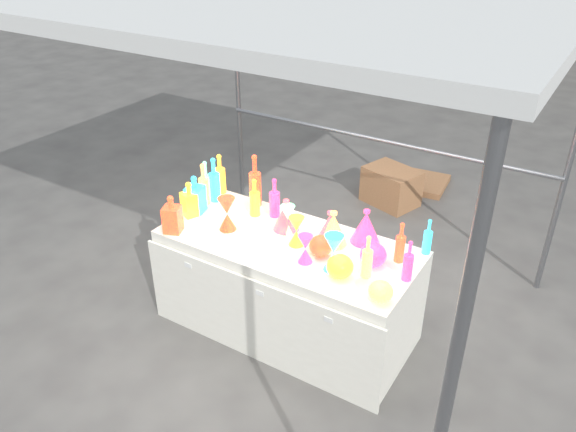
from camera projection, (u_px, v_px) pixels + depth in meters
The scene contains 31 objects.
ground at pixel (288, 325), 4.24m from camera, with size 80.00×80.00×0.00m, color slate.
display_table at pixel (287, 286), 4.04m from camera, with size 1.84×0.83×0.75m.
cardboard_box_closed at pixel (391, 186), 5.85m from camera, with size 0.53×0.39×0.39m, color #B0794F.
cardboard_box_flat at pixel (410, 180), 6.34m from camera, with size 0.79×0.56×0.07m, color #B0794F.
bottle_0 at pixel (220, 174), 4.43m from camera, with size 0.08×0.08×0.33m, color red, non-canonical shape.
bottle_1 at pixel (214, 179), 4.30m from camera, with size 0.08×0.08×0.36m, color #1D921A, non-canonical shape.
bottle_2 at pixel (255, 180), 4.23m from camera, with size 0.09×0.09×0.42m, color orange, non-canonical shape.
bottle_3 at pixel (274, 197), 4.10m from camera, with size 0.08×0.08×0.31m, color #1B42A2, non-canonical shape.
bottle_4 at pixel (204, 184), 4.26m from camera, with size 0.08×0.08×0.34m, color #127661, non-canonical shape.
bottle_5 at pixel (206, 181), 4.30m from camera, with size 0.07×0.07×0.34m, color #DA2B86, non-canonical shape.
bottle_6 at pixel (255, 197), 4.12m from camera, with size 0.08×0.08×0.30m, color red, non-canonical shape.
decanter_0 at pixel (190, 199), 4.12m from camera, with size 0.11×0.11×0.27m, color red, non-canonical shape.
decanter_1 at pixel (172, 214), 3.91m from camera, with size 0.12×0.12×0.28m, color orange, non-canonical shape.
decanter_2 at pixel (195, 194), 4.16m from camera, with size 0.13×0.13×0.29m, color #1D921A, non-canonical shape.
hourglass_0 at pixel (227, 214), 3.95m from camera, with size 0.12×0.12×0.25m, color orange, non-canonical shape.
hourglass_1 at pixel (305, 249), 3.60m from camera, with size 0.10×0.10×0.20m, color #1B42A2, non-canonical shape.
hourglass_3 at pixel (288, 219), 3.92m from camera, with size 0.10×0.10×0.21m, color #DA2B86, non-canonical shape.
hourglass_4 at pixel (296, 231), 3.78m from camera, with size 0.11×0.11×0.21m, color red, non-canonical shape.
hourglass_5 at pixel (334, 253), 3.51m from camera, with size 0.13×0.13×0.25m, color #1D921A, non-canonical shape.
globe_0 at pixel (340, 268), 3.47m from camera, with size 0.17×0.17×0.14m, color red, non-canonical shape.
globe_1 at pixel (380, 293), 3.26m from camera, with size 0.15×0.15×0.12m, color #127661, non-canonical shape.
globe_2 at pixel (321, 247), 3.69m from camera, with size 0.16×0.16×0.13m, color orange, non-canonical shape.
globe_3 at pixel (373, 256), 3.58m from camera, with size 0.17×0.17×0.14m, color #1B42A2, non-canonical shape.
lampshade_0 at pixel (330, 227), 3.81m from camera, with size 0.20×0.20×0.23m, color gold, non-canonical shape.
lampshade_1 at pixel (286, 215), 3.96m from camera, with size 0.19×0.19×0.23m, color gold, non-canonical shape.
lampshade_2 at pixel (366, 226), 3.81m from camera, with size 0.21×0.21×0.24m, color #1B42A2, non-canonical shape.
lampshade_3 at pixel (333, 228), 3.79m from camera, with size 0.21×0.21×0.24m, color #127661, non-canonical shape.
bottle_8 at pixel (428, 236), 3.68m from camera, with size 0.06×0.06×0.26m, color #1D921A, non-canonical shape.
bottle_9 at pixel (401, 242), 3.59m from camera, with size 0.06×0.06×0.29m, color orange, non-canonical shape.
bottle_10 at pixel (409, 261), 3.41m from camera, with size 0.06×0.06×0.28m, color #1B42A2, non-canonical shape.
bottle_11 at pixel (367, 256), 3.44m from camera, with size 0.07×0.07×0.29m, color #127661, non-canonical shape.
Camera 1 is at (1.73, -2.79, 2.81)m, focal length 35.00 mm.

